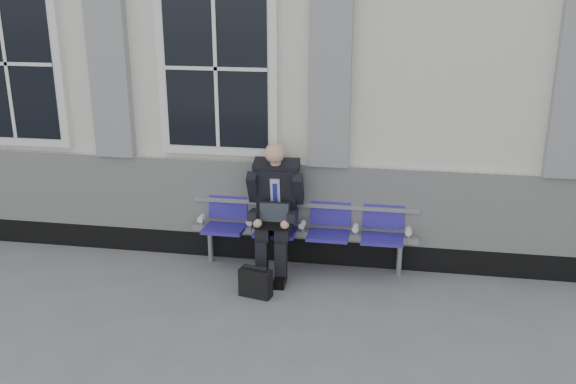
# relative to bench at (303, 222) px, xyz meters

# --- Properties ---
(ground) EXTENTS (70.00, 70.00, 0.00)m
(ground) POSITION_rel_bench_xyz_m (-1.34, -1.32, -0.55)
(ground) COLOR slate
(ground) RESTS_ON ground
(station_building) EXTENTS (14.40, 4.40, 4.49)m
(station_building) POSITION_rel_bench_xyz_m (-1.36, 2.15, 1.67)
(station_building) COLOR silver
(station_building) RESTS_ON ground
(bench) EXTENTS (2.60, 0.47, 0.91)m
(bench) POSITION_rel_bench_xyz_m (0.00, 0.00, 0.00)
(bench) COLOR #9EA0A3
(bench) RESTS_ON ground
(businessman) EXTENTS (0.63, 0.84, 1.50)m
(businessman) POSITION_rel_bench_xyz_m (-0.30, -0.14, 0.25)
(businessman) COLOR black
(businessman) RESTS_ON ground
(briefcase) EXTENTS (0.36, 0.22, 0.35)m
(briefcase) POSITION_rel_bench_xyz_m (-0.38, -0.81, -0.39)
(briefcase) COLOR black
(briefcase) RESTS_ON ground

